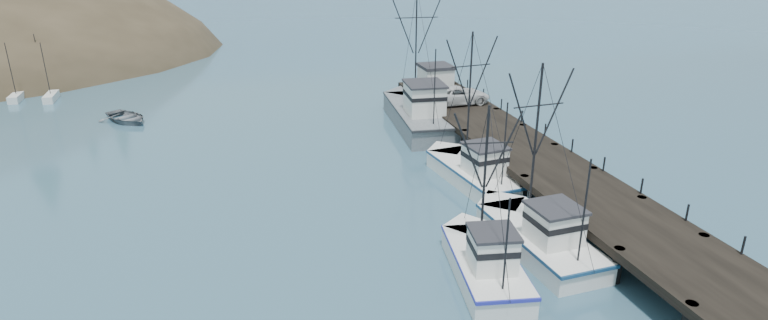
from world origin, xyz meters
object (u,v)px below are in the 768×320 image
work_vessel (418,113)px  trawler_far (473,171)px  trawler_mid (484,262)px  pier (523,151)px  pickup_truck (458,95)px  pier_shed (435,79)px  trawler_near (537,235)px  motorboat (127,121)px

work_vessel → trawler_far: bearing=-92.2°
trawler_far → trawler_mid: bearing=-111.1°
pier → pickup_truck: 12.50m
pier → pier_shed: size_ratio=13.75×
trawler_near → pickup_truck: (4.61, 23.11, 2.01)m
trawler_far → pier: bearing=8.3°
trawler_near → pickup_truck: 23.65m
pickup_truck → trawler_far: bearing=161.2°
trawler_far → work_vessel: work_vessel is taller
trawler_near → motorboat: size_ratio=2.00×
trawler_near → work_vessel: work_vessel is taller
pickup_truck → trawler_near: bearing=167.5°
trawler_far → pier_shed: trawler_far is taller
trawler_far → motorboat: size_ratio=2.02×
pickup_truck → motorboat: 31.60m
pier → motorboat: size_ratio=8.08×
pier → trawler_mid: trawler_mid is taller
trawler_mid → work_vessel: (5.11, 25.54, 0.41)m
pier → trawler_mid: size_ratio=4.66×
pier_shed → pickup_truck: bearing=-82.6°
pier_shed → pickup_truck: pier_shed is taller
work_vessel → pickup_truck: size_ratio=2.54×
trawler_near → trawler_far: trawler_far is taller
trawler_mid → pier_shed: bearing=74.5°
trawler_mid → pickup_truck: bearing=70.7°
motorboat → work_vessel: bearing=-53.0°
trawler_far → pickup_truck: (4.15, 13.08, 2.01)m
pier → pickup_truck: (-0.17, 12.45, 1.14)m
trawler_far → motorboat: 34.33m
trawler_mid → pickup_truck: trawler_mid is taller
trawler_mid → pier_shed: 30.64m
trawler_mid → pier_shed: (8.16, 29.41, 2.60)m
pier → motorboat: pier is taller
trawler_mid → trawler_far: bearing=68.9°
trawler_mid → trawler_far: trawler_far is taller
trawler_far → pier_shed: 18.06m
trawler_far → pickup_truck: size_ratio=1.84×
trawler_near → trawler_far: size_ratio=0.99×
trawler_mid → pier_shed: size_ratio=2.95×
trawler_near → trawler_mid: size_ratio=1.15×
pier → work_vessel: size_ratio=2.90×
pickup_truck → motorboat: (-30.02, 9.48, -2.83)m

